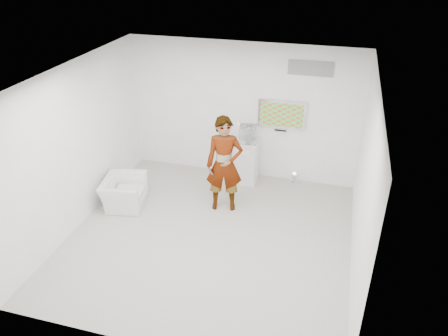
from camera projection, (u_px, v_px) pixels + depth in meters
The scene contains 10 objects.
room at pixel (208, 165), 7.26m from camera, with size 5.01×5.01×3.00m.
tv at pixel (282, 114), 9.11m from camera, with size 1.00×0.08×0.60m, color silver.
logo_decal at pixel (311, 68), 8.55m from camera, with size 0.90×0.02×0.30m, color gray.
person at pixel (224, 165), 8.38m from camera, with size 0.71×0.46×1.94m, color silver.
armchair at pixel (124, 192), 8.79m from camera, with size 0.90×0.79×0.59m, color silver.
pedestal at pixel (247, 162), 9.53m from camera, with size 0.47×0.47×0.97m, color silver.
floor_uplight at pixel (294, 178), 9.62m from camera, with size 0.17×0.17×0.26m, color white.
vitrine at pixel (248, 134), 9.21m from camera, with size 0.35×0.35×0.35m, color silver.
console at pixel (248, 137), 9.25m from camera, with size 0.05×0.16×0.22m, color silver.
wii_remote at pixel (238, 124), 8.13m from camera, with size 0.04×0.15×0.04m, color silver.
Camera 1 is at (1.96, -6.10, 4.93)m, focal length 35.00 mm.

